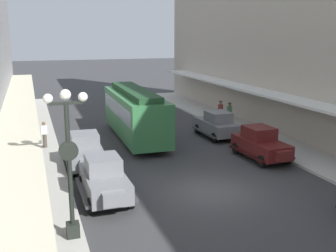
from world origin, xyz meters
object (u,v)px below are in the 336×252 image
object	(u,v)px
parked_car_3	(104,178)
pedestrian_0	(229,113)
parked_car_1	(261,143)
pedestrian_1	(44,134)
parked_car_2	(217,124)
pedestrian_2	(220,111)
fire_hydrant	(255,135)
streetcar	(135,112)
lamp_post_with_clock	(69,158)
parked_car_4	(86,150)

from	to	relation	value
parked_car_3	pedestrian_0	size ratio (longest dim) A/B	2.55
parked_car_1	pedestrian_1	world-z (taller)	parked_car_1
parked_car_2	parked_car_1	bearing A→B (deg)	-87.89
pedestrian_1	pedestrian_2	distance (m)	14.02
fire_hydrant	pedestrian_0	world-z (taller)	pedestrian_0
parked_car_1	streetcar	distance (m)	8.82
parked_car_2	lamp_post_with_clock	bearing A→B (deg)	-133.54
parked_car_2	parked_car_3	xyz separation A→B (m)	(-9.32, -8.24, 0.00)
pedestrian_2	streetcar	bearing A→B (deg)	-161.26
pedestrian_1	pedestrian_0	bearing A→B (deg)	9.65
parked_car_3	parked_car_4	size ratio (longest dim) A/B	0.99
pedestrian_0	pedestrian_1	size ratio (longest dim) A/B	1.02
pedestrian_2	parked_car_3	bearing A→B (deg)	-133.47
parked_car_1	parked_car_4	xyz separation A→B (m)	(-9.70, 1.72, 0.00)
parked_car_3	pedestrian_2	size ratio (longest dim) A/B	2.55
fire_hydrant	pedestrian_2	xyz separation A→B (m)	(0.46, 6.16, 0.45)
parked_car_3	lamp_post_with_clock	size ratio (longest dim) A/B	0.83
parked_car_3	pedestrian_0	distance (m)	16.27
pedestrian_0	pedestrian_2	world-z (taller)	same
streetcar	pedestrian_1	bearing A→B (deg)	-173.23
lamp_post_with_clock	pedestrian_2	xyz separation A→B (m)	(13.21, 15.49, -1.97)
streetcar	fire_hydrant	bearing A→B (deg)	-26.24
parked_car_1	pedestrian_1	bearing A→B (deg)	152.89
parked_car_4	pedestrian_0	bearing A→B (deg)	28.83
parked_car_3	streetcar	xyz separation A→B (m)	(3.82, 9.52, 0.96)
pedestrian_0	fire_hydrant	bearing A→B (deg)	-98.53
parked_car_3	pedestrian_1	world-z (taller)	parked_car_3
fire_hydrant	parked_car_1	bearing A→B (deg)	-116.01
streetcar	pedestrian_2	size ratio (longest dim) A/B	5.78
lamp_post_with_clock	pedestrian_1	distance (m)	12.35
parked_car_2	pedestrian_0	distance (m)	3.86
fire_hydrant	pedestrian_2	distance (m)	6.19
parked_car_1	streetcar	world-z (taller)	streetcar
parked_car_3	fire_hydrant	distance (m)	12.55
pedestrian_1	pedestrian_2	world-z (taller)	pedestrian_2
parked_car_4	lamp_post_with_clock	bearing A→B (deg)	-100.88
parked_car_1	parked_car_4	size ratio (longest dim) A/B	1.00
parked_car_2	parked_car_3	distance (m)	12.44
parked_car_1	pedestrian_0	distance (m)	8.64
fire_hydrant	pedestrian_0	xyz separation A→B (m)	(0.78, 5.22, 0.45)
parked_car_3	lamp_post_with_clock	bearing A→B (deg)	-117.03
parked_car_3	pedestrian_2	distance (m)	16.71
parked_car_3	parked_car_1	bearing A→B (deg)	16.71
lamp_post_with_clock	fire_hydrant	world-z (taller)	lamp_post_with_clock
parked_car_2	fire_hydrant	distance (m)	2.88
lamp_post_with_clock	fire_hydrant	xyz separation A→B (m)	(12.75, 9.33, -2.42)
parked_car_2	pedestrian_1	bearing A→B (deg)	177.13
parked_car_2	pedestrian_2	distance (m)	4.45
parked_car_1	lamp_post_with_clock	size ratio (longest dim) A/B	0.83
parked_car_1	parked_car_3	bearing A→B (deg)	-163.29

